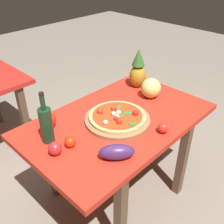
{
  "coord_description": "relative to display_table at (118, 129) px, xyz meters",
  "views": [
    {
      "loc": [
        -1.09,
        -1.0,
        1.73
      ],
      "look_at": [
        -0.03,
        0.03,
        0.79
      ],
      "focal_mm": 41.95,
      "sensor_mm": 36.0,
      "label": 1
    }
  ],
  "objects": [
    {
      "name": "pizza",
      "position": [
        -0.03,
        -0.02,
        0.13
      ],
      "size": [
        0.38,
        0.38,
        0.06
      ],
      "color": "#D5B568",
      "rests_on": "pizza_board"
    },
    {
      "name": "pineapple_left",
      "position": [
        0.46,
        0.21,
        0.24
      ],
      "size": [
        0.13,
        0.13,
        0.32
      ],
      "color": "#B08421",
      "rests_on": "display_table"
    },
    {
      "name": "tomato_near_board",
      "position": [
        0.08,
        -0.31,
        0.13
      ],
      "size": [
        0.07,
        0.07,
        0.07
      ],
      "primitive_type": "sphere",
      "color": "red",
      "rests_on": "display_table"
    },
    {
      "name": "tomato_at_corner",
      "position": [
        -0.41,
        0.0,
        0.12
      ],
      "size": [
        0.07,
        0.07,
        0.07
      ],
      "primitive_type": "sphere",
      "color": "red",
      "rests_on": "display_table"
    },
    {
      "name": "pizza_board",
      "position": [
        -0.03,
        -0.02,
        0.1
      ],
      "size": [
        0.44,
        0.44,
        0.02
      ],
      "primitive_type": "cylinder",
      "color": "#916644",
      "rests_on": "display_table"
    },
    {
      "name": "bell_pepper",
      "position": [
        -0.39,
        0.26,
        0.14
      ],
      "size": [
        0.1,
        0.1,
        0.11
      ],
      "primitive_type": "ellipsoid",
      "color": "red",
      "rests_on": "display_table"
    },
    {
      "name": "tomato_beside_pepper",
      "position": [
        -0.51,
        0.01,
        0.13
      ],
      "size": [
        0.08,
        0.08,
        0.08
      ],
      "primitive_type": "sphere",
      "color": "red",
      "rests_on": "display_table"
    },
    {
      "name": "melon",
      "position": [
        0.39,
        0.03,
        0.17
      ],
      "size": [
        0.15,
        0.15,
        0.15
      ],
      "primitive_type": "sphere",
      "color": "#DCCA6F",
      "rests_on": "display_table"
    },
    {
      "name": "display_table",
      "position": [
        0.0,
        0.0,
        0.0
      ],
      "size": [
        1.29,
        0.8,
        0.74
      ],
      "color": "brown",
      "rests_on": "ground_plane"
    },
    {
      "name": "eggplant",
      "position": [
        -0.3,
        -0.26,
        0.14
      ],
      "size": [
        0.21,
        0.2,
        0.09
      ],
      "primitive_type": "ellipsoid",
      "rotation": [
        0.0,
        0.0,
        2.42
      ],
      "color": "#432657",
      "rests_on": "display_table"
    },
    {
      "name": "wine_bottle",
      "position": [
        -0.47,
        0.14,
        0.21
      ],
      "size": [
        0.08,
        0.08,
        0.33
      ],
      "color": "#18361F",
      "rests_on": "display_table"
    },
    {
      "name": "ground_plane",
      "position": [
        0.0,
        0.0,
        -0.64
      ],
      "size": [
        10.0,
        10.0,
        0.0
      ],
      "primitive_type": "plane",
      "color": "gray"
    }
  ]
}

